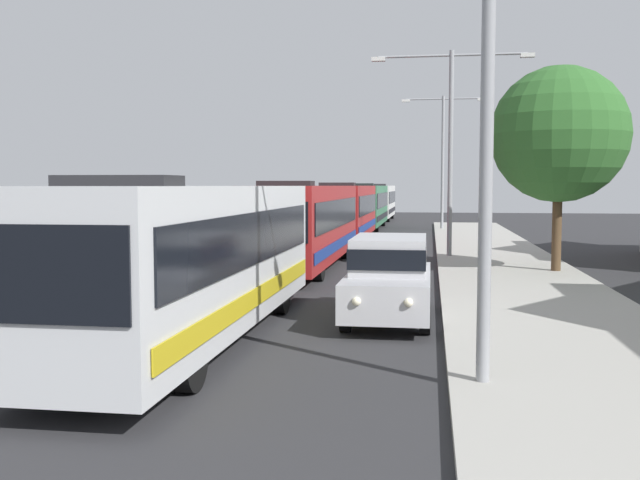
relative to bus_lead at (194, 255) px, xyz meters
name	(u,v)px	position (x,y,z in m)	size (l,w,h in m)	color
bus_lead	(194,255)	(0.00, 0.00, 0.00)	(2.58, 11.31, 3.21)	silver
bus_second_in_line	(305,222)	(0.00, 12.81, 0.00)	(2.58, 12.27, 3.21)	maroon
bus_middle	(345,211)	(0.00, 25.29, 0.00)	(2.58, 10.89, 3.21)	maroon
bus_fourth_in_line	(365,205)	(0.00, 37.43, 0.00)	(2.58, 11.76, 3.21)	#33724C
bus_rear	(378,201)	(0.00, 50.22, 0.00)	(2.58, 10.75, 3.21)	silver
white_suv	(389,275)	(3.70, 2.72, -0.66)	(1.86, 4.76, 1.90)	#B7B7BC
box_truck_oncoming	(343,200)	(-3.30, 51.80, 0.01)	(2.35, 7.15, 3.15)	maroon
streetlamp_near	(488,55)	(5.40, -2.76, 3.24)	(5.81, 0.28, 7.75)	gray
streetlamp_mid	(451,130)	(5.40, 16.65, 3.64)	(6.54, 0.28, 8.40)	gray
streetlamp_far	(443,149)	(5.40, 36.05, 3.86)	(5.59, 0.28, 8.94)	gray
roadside_tree	(559,135)	(8.88, 11.87, 3.09)	(4.61, 4.61, 6.95)	#4C3823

